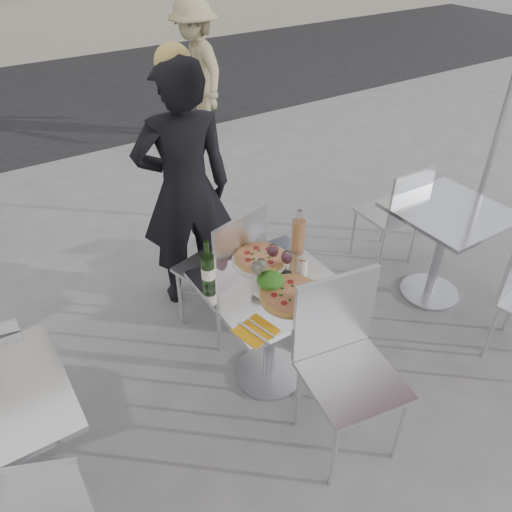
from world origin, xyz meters
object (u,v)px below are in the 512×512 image
wine_bottle (208,269)px  wineglass_white_a (257,269)px  wineglass_white_b (261,266)px  pedestrian_b (196,71)px  side_table_right (444,235)px  napkin_right (332,290)px  chair_far (228,264)px  pizza_near (291,294)px  main_table (270,312)px  carafe (298,236)px  wineglass_red_b (273,251)px  side_chair_rfar (397,209)px  sugar_shaker (302,264)px  wineglass_red_a (287,258)px  napkin_left (256,331)px  salad_plate (270,281)px  woman_diner (185,190)px  pizza_far (260,258)px  chair_near (344,353)px

wine_bottle → wineglass_white_a: bearing=-30.8°
wineglass_white_b → pedestrian_b: bearing=68.0°
wineglass_white_a → side_table_right: bearing=-1.4°
pedestrian_b → napkin_right: 4.16m
chair_far → wineglass_white_a: size_ratio=6.22×
pizza_near → napkin_right: (0.22, -0.08, -0.01)m
main_table → pedestrian_b: pedestrian_b is taller
carafe → wineglass_red_b: size_ratio=1.84×
chair_far → pedestrian_b: size_ratio=0.61×
carafe → wineglass_white_a: bearing=-160.8°
side_chair_rfar → sugar_shaker: bearing=21.8°
wineglass_red_a → napkin_right: 0.31m
side_chair_rfar → napkin_left: side_chair_rfar is taller
main_table → carafe: 0.48m
pizza_near → wineglass_red_a: (0.09, 0.18, 0.10)m
side_chair_rfar → napkin_left: 1.94m
salad_plate → wineglass_white_b: wineglass_white_b is taller
woman_diner → sugar_shaker: (0.24, -1.00, -0.09)m
pizza_far → wineglass_white_b: (-0.11, -0.17, 0.09)m
salad_plate → wineglass_white_a: bearing=133.9°
side_table_right → pizza_far: (-1.43, 0.21, 0.23)m
wineglass_red_a → chair_near: bearing=-92.7°
wineglass_white_a → wineglass_red_b: size_ratio=1.00×
salad_plate → wineglass_red_b: (0.11, 0.15, 0.07)m
sugar_shaker → napkin_right: sugar_shaker is taller
main_table → sugar_shaker: size_ratio=7.01×
carafe → wineglass_white_a: carafe is taller
pedestrian_b → main_table: bearing=-19.9°
wineglass_white_a → pedestrian_b: bearing=67.6°
side_chair_rfar → wineglass_red_b: bearing=15.3°
pedestrian_b → wine_bottle: (-1.76, -3.58, 0.06)m
pizza_far → napkin_right: pizza_far is taller
side_table_right → pizza_near: bearing=-174.3°
pizza_near → pizza_far: 0.36m
main_table → wineglass_white_a: bearing=150.4°
wineglass_white_a → wineglass_white_b: size_ratio=1.00×
side_chair_rfar → main_table: bearing=19.0°
chair_near → main_table: bearing=110.9°
wineglass_red_a → napkin_left: size_ratio=0.73×
wineglass_white_a → main_table: bearing=-29.6°
main_table → pedestrian_b: (1.46, 3.75, 0.27)m
pizza_near → wineglass_white_b: 0.23m
pedestrian_b → woman_diner: bearing=-27.0°
wine_bottle → wineglass_red_a: size_ratio=1.87×
pizza_far → wine_bottle: 0.38m
carafe → wineglass_white_b: size_ratio=1.84×
side_chair_rfar → chair_far: bearing=0.9°
salad_plate → napkin_right: salad_plate is taller
pedestrian_b → wine_bottle: pedestrian_b is taller
wineglass_red_b → carafe: bearing=10.9°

